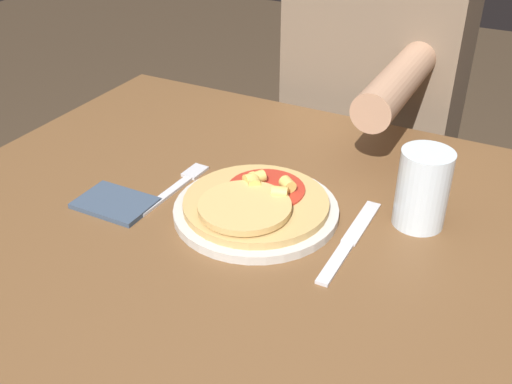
{
  "coord_description": "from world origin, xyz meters",
  "views": [
    {
      "loc": [
        0.32,
        -0.67,
        1.28
      ],
      "look_at": [
        -0.03,
        0.01,
        0.81
      ],
      "focal_mm": 42.0,
      "sensor_mm": 36.0,
      "label": 1
    }
  ],
  "objects_px": {
    "fork": "(178,185)",
    "drinking_glass": "(423,189)",
    "dining_table": "(272,283)",
    "knife": "(349,241)",
    "person_diner": "(372,115)",
    "plate": "(256,210)",
    "pizza": "(255,202)"
  },
  "relations": [
    {
      "from": "dining_table",
      "to": "person_diner",
      "type": "bearing_deg",
      "value": 93.26
    },
    {
      "from": "dining_table",
      "to": "knife",
      "type": "height_order",
      "value": "knife"
    },
    {
      "from": "plate",
      "to": "knife",
      "type": "xyz_separation_m",
      "value": [
        0.15,
        -0.0,
        -0.0
      ]
    },
    {
      "from": "pizza",
      "to": "drinking_glass",
      "type": "bearing_deg",
      "value": 23.11
    },
    {
      "from": "drinking_glass",
      "to": "person_diner",
      "type": "bearing_deg",
      "value": 114.56
    },
    {
      "from": "pizza",
      "to": "plate",
      "type": "bearing_deg",
      "value": 91.45
    },
    {
      "from": "dining_table",
      "to": "knife",
      "type": "relative_size",
      "value": 5.06
    },
    {
      "from": "dining_table",
      "to": "plate",
      "type": "height_order",
      "value": "plate"
    },
    {
      "from": "person_diner",
      "to": "fork",
      "type": "bearing_deg",
      "value": -104.64
    },
    {
      "from": "knife",
      "to": "person_diner",
      "type": "height_order",
      "value": "person_diner"
    },
    {
      "from": "knife",
      "to": "dining_table",
      "type": "bearing_deg",
      "value": -179.4
    },
    {
      "from": "dining_table",
      "to": "fork",
      "type": "relative_size",
      "value": 6.34
    },
    {
      "from": "dining_table",
      "to": "plate",
      "type": "distance_m",
      "value": 0.13
    },
    {
      "from": "fork",
      "to": "drinking_glass",
      "type": "xyz_separation_m",
      "value": [
        0.38,
        0.08,
        0.06
      ]
    },
    {
      "from": "fork",
      "to": "drinking_glass",
      "type": "distance_m",
      "value": 0.39
    },
    {
      "from": "dining_table",
      "to": "person_diner",
      "type": "distance_m",
      "value": 0.6
    },
    {
      "from": "plate",
      "to": "knife",
      "type": "bearing_deg",
      "value": -1.48
    },
    {
      "from": "dining_table",
      "to": "pizza",
      "type": "relative_size",
      "value": 5.0
    },
    {
      "from": "plate",
      "to": "drinking_glass",
      "type": "xyz_separation_m",
      "value": [
        0.23,
        0.09,
        0.05
      ]
    },
    {
      "from": "plate",
      "to": "person_diner",
      "type": "bearing_deg",
      "value": 90.19
    },
    {
      "from": "dining_table",
      "to": "knife",
      "type": "bearing_deg",
      "value": 0.6
    },
    {
      "from": "dining_table",
      "to": "pizza",
      "type": "distance_m",
      "value": 0.15
    },
    {
      "from": "pizza",
      "to": "person_diner",
      "type": "distance_m",
      "value": 0.6
    },
    {
      "from": "plate",
      "to": "fork",
      "type": "height_order",
      "value": "plate"
    },
    {
      "from": "fork",
      "to": "person_diner",
      "type": "distance_m",
      "value": 0.6
    },
    {
      "from": "plate",
      "to": "knife",
      "type": "relative_size",
      "value": 1.15
    },
    {
      "from": "pizza",
      "to": "fork",
      "type": "distance_m",
      "value": 0.16
    },
    {
      "from": "dining_table",
      "to": "drinking_glass",
      "type": "bearing_deg",
      "value": 26.57
    },
    {
      "from": "fork",
      "to": "pizza",
      "type": "bearing_deg",
      "value": -6.77
    },
    {
      "from": "dining_table",
      "to": "drinking_glass",
      "type": "xyz_separation_m",
      "value": [
        0.19,
        0.1,
        0.18
      ]
    },
    {
      "from": "fork",
      "to": "drinking_glass",
      "type": "height_order",
      "value": "drinking_glass"
    },
    {
      "from": "person_diner",
      "to": "plate",
      "type": "bearing_deg",
      "value": -89.81
    }
  ]
}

